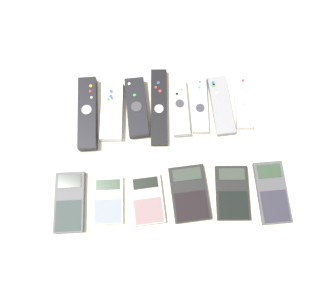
{
  "coord_description": "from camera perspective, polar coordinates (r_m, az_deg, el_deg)",
  "views": [
    {
      "loc": [
        -0.02,
        -0.21,
        0.82
      ],
      "look_at": [
        0.0,
        0.03,
        0.01
      ],
      "focal_mm": 35.0,
      "sensor_mm": 36.0,
      "label": 1
    }
  ],
  "objects": [
    {
      "name": "calculator_3",
      "position": [
        0.82,
        3.75,
        -8.54
      ],
      "size": [
        0.1,
        0.14,
        0.02
      ],
      "rotation": [
        0.0,
        0.0,
        0.06
      ],
      "color": "black",
      "rests_on": "ground_plane"
    },
    {
      "name": "calculator_5",
      "position": [
        0.86,
        17.67,
        -7.98
      ],
      "size": [
        0.08,
        0.15,
        0.01
      ],
      "rotation": [
        0.0,
        0.0,
        0.02
      ],
      "color": "#4C4C51",
      "rests_on": "ground_plane"
    },
    {
      "name": "remote_1",
      "position": [
        0.89,
        -9.7,
        5.67
      ],
      "size": [
        0.07,
        0.16,
        0.02
      ],
      "rotation": [
        0.0,
        0.0,
        -0.06
      ],
      "color": "white",
      "rests_on": "ground_plane"
    },
    {
      "name": "remote_5",
      "position": [
        0.89,
        5.51,
        6.89
      ],
      "size": [
        0.05,
        0.16,
        0.02
      ],
      "rotation": [
        0.0,
        0.0,
        -0.05
      ],
      "color": "silver",
      "rests_on": "ground_plane"
    },
    {
      "name": "remote_6",
      "position": [
        0.9,
        9.24,
        6.68
      ],
      "size": [
        0.06,
        0.17,
        0.02
      ],
      "rotation": [
        0.0,
        0.0,
        0.05
      ],
      "color": "gray",
      "rests_on": "ground_plane"
    },
    {
      "name": "remote_3",
      "position": [
        0.88,
        -1.56,
        6.51
      ],
      "size": [
        0.05,
        0.22,
        0.02
      ],
      "rotation": [
        0.0,
        0.0,
        -0.05
      ],
      "color": "black",
      "rests_on": "ground_plane"
    },
    {
      "name": "calculator_2",
      "position": [
        0.82,
        -3.6,
        -9.66
      ],
      "size": [
        0.08,
        0.12,
        0.01
      ],
      "rotation": [
        0.0,
        0.0,
        0.06
      ],
      "color": "#B2B2B7",
      "rests_on": "ground_plane"
    },
    {
      "name": "remote_7",
      "position": [
        0.91,
        12.85,
        7.23
      ],
      "size": [
        0.05,
        0.15,
        0.02
      ],
      "rotation": [
        0.0,
        0.0,
        -0.05
      ],
      "color": "white",
      "rests_on": "ground_plane"
    },
    {
      "name": "calculator_1",
      "position": [
        0.83,
        -10.38,
        -9.68
      ],
      "size": [
        0.08,
        0.12,
        0.01
      ],
      "rotation": [
        0.0,
        0.0,
        -0.03
      ],
      "color": "#B2B2B7",
      "rests_on": "ground_plane"
    },
    {
      "name": "calculator_4",
      "position": [
        0.84,
        11.15,
        -8.31
      ],
      "size": [
        0.09,
        0.14,
        0.01
      ],
      "rotation": [
        0.0,
        0.0,
        -0.06
      ],
      "color": "black",
      "rests_on": "ground_plane"
    },
    {
      "name": "remote_0",
      "position": [
        0.9,
        -13.79,
        5.22
      ],
      "size": [
        0.05,
        0.2,
        0.03
      ],
      "rotation": [
        0.0,
        0.0,
        -0.0
      ],
      "color": "black",
      "rests_on": "ground_plane"
    },
    {
      "name": "remote_4",
      "position": [
        0.88,
        2.06,
        6.33
      ],
      "size": [
        0.04,
        0.16,
        0.02
      ],
      "rotation": [
        0.0,
        0.0,
        -0.0
      ],
      "color": "#B7B7BC",
      "rests_on": "ground_plane"
    },
    {
      "name": "ground_plane",
      "position": [
        0.85,
        0.14,
        -2.3
      ],
      "size": [
        3.0,
        3.0,
        0.0
      ],
      "primitive_type": "plane",
      "color": "beige"
    },
    {
      "name": "calculator_0",
      "position": [
        0.85,
        -16.75,
        -9.63
      ],
      "size": [
        0.07,
        0.15,
        0.02
      ],
      "rotation": [
        0.0,
        0.0,
        -0.02
      ],
      "color": "#4C4C51",
      "rests_on": "ground_plane"
    },
    {
      "name": "remote_2",
      "position": [
        0.88,
        -5.45,
        6.34
      ],
      "size": [
        0.06,
        0.17,
        0.03
      ],
      "rotation": [
        0.0,
        0.0,
        0.04
      ],
      "color": "black",
      "rests_on": "ground_plane"
    }
  ]
}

